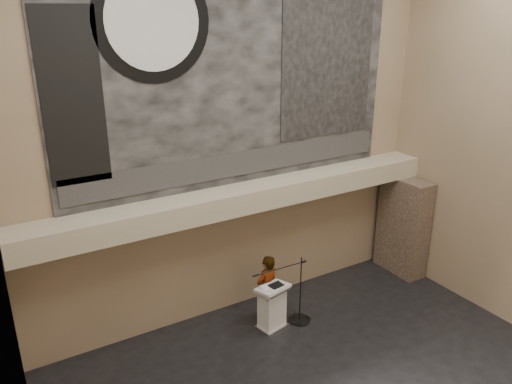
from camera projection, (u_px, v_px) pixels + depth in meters
wall_back at (237, 137)px, 11.03m from camera, size 10.00×0.02×8.50m
wall_left at (12, 271)px, 5.40m from camera, size 0.02×8.00×8.50m
soffit at (247, 197)px, 11.15m from camera, size 10.00×0.80×0.50m
sprinkler_left at (182, 224)px, 10.44m from camera, size 0.04×0.04×0.06m
sprinkler_right at (315, 194)px, 12.13m from camera, size 0.04×0.04×0.06m
banner at (237, 70)px, 10.50m from camera, size 8.00×0.05×5.00m
banner_text_strip at (239, 164)px, 11.18m from camera, size 7.76×0.02×0.55m
banner_clock_rim at (153, 21)px, 9.25m from camera, size 2.30×0.02×2.30m
banner_clock_face at (153, 21)px, 9.23m from camera, size 1.84×0.02×1.84m
banner_building_print at (328, 60)px, 11.59m from camera, size 2.60×0.02×3.60m
banner_brick_print at (73, 99)px, 8.93m from camera, size 1.10×0.02×3.20m
stone_pier at (403, 226)px, 13.59m from camera, size 0.60×1.40×2.70m
lectern at (272, 307)px, 11.30m from camera, size 0.80×0.64×1.13m
binder at (276, 286)px, 11.11m from camera, size 0.33×0.27×0.04m
papers at (266, 288)px, 11.04m from camera, size 0.22×0.29×0.00m
speaker_person at (267, 289)px, 11.49m from camera, size 0.68×0.51×1.69m
mic_stand at (298, 312)px, 11.66m from camera, size 1.51×0.52×1.67m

